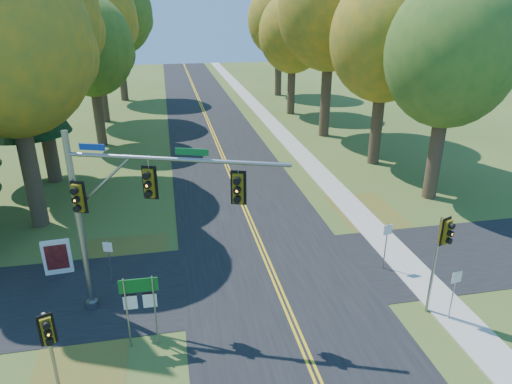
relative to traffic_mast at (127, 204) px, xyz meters
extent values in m
plane|color=#37501C|center=(5.69, -0.43, -4.61)|extent=(160.00, 160.00, 0.00)
cube|color=black|center=(5.69, -0.43, -4.60)|extent=(8.00, 160.00, 0.02)
cube|color=black|center=(5.69, 1.57, -4.60)|extent=(60.00, 6.00, 0.02)
cube|color=gold|center=(5.59, -0.43, -4.58)|extent=(0.10, 160.00, 0.01)
cube|color=gold|center=(5.79, -0.43, -4.58)|extent=(0.10, 160.00, 0.01)
cube|color=#9E998E|center=(11.89, -0.43, -4.58)|extent=(1.60, 160.00, 0.06)
cube|color=brown|center=(-0.81, 3.57, -4.60)|extent=(4.00, 6.00, 0.00)
cube|color=brown|center=(12.49, 5.57, -4.60)|extent=(3.50, 8.00, 0.00)
cylinder|color=#38281C|center=(-5.51, 8.87, -1.23)|extent=(0.86, 0.86, 6.75)
ellipsoid|color=#B57E18|center=(-5.51, 8.87, 4.94)|extent=(8.00, 8.00, 9.20)
sphere|color=#B57E18|center=(-3.91, 10.07, 4.14)|extent=(4.80, 4.80, 4.80)
cylinder|color=#38281C|center=(17.19, 8.27, -1.57)|extent=(0.83, 0.83, 6.08)
ellipsoid|color=#536E22|center=(17.19, 8.27, 3.99)|extent=(7.20, 7.20, 8.28)
sphere|color=#536E22|center=(18.63, 9.35, 3.27)|extent=(4.32, 4.32, 4.32)
sphere|color=#536E22|center=(15.93, 7.55, 4.71)|extent=(3.96, 3.96, 3.96)
cylinder|color=#38281C|center=(-6.11, 15.77, -0.89)|extent=(0.89, 0.89, 7.42)
ellipsoid|color=#B57E18|center=(-6.11, 15.77, 5.83)|extent=(8.60, 8.60, 9.89)
sphere|color=#B57E18|center=(-4.39, 17.06, 4.97)|extent=(5.16, 5.16, 5.16)
cylinder|color=#38281C|center=(16.59, 15.07, -1.46)|extent=(0.84, 0.84, 6.30)
ellipsoid|color=#B57E18|center=(16.59, 15.07, 4.35)|extent=(7.60, 7.60, 8.74)
sphere|color=#B57E18|center=(18.11, 16.21, 3.59)|extent=(4.56, 4.56, 4.56)
sphere|color=#B57E18|center=(15.26, 14.31, 5.11)|extent=(4.18, 4.18, 4.18)
cylinder|color=#38281C|center=(-3.91, 23.97, -1.79)|extent=(0.81, 0.81, 5.62)
ellipsoid|color=#536E22|center=(-3.91, 23.97, 3.40)|extent=(6.80, 6.80, 7.82)
sphere|color=#536E22|center=(-2.55, 24.99, 2.72)|extent=(4.08, 4.08, 4.08)
sphere|color=#536E22|center=(-5.10, 23.29, 4.08)|extent=(3.74, 3.74, 3.74)
cylinder|color=#38281C|center=(15.49, 23.17, -0.78)|extent=(0.90, 0.90, 7.65)
ellipsoid|color=#B57E18|center=(15.49, 23.17, 6.12)|extent=(8.80, 8.80, 10.12)
sphere|color=#B57E18|center=(17.25, 24.49, 5.24)|extent=(5.28, 5.28, 5.28)
cylinder|color=#38281C|center=(-4.51, 32.67, -1.12)|extent=(0.87, 0.87, 6.98)
ellipsoid|color=#B57E18|center=(-4.51, 32.67, 5.24)|extent=(8.20, 8.20, 9.43)
sphere|color=#B57E18|center=(-2.87, 33.90, 4.42)|extent=(4.92, 4.92, 4.92)
sphere|color=#B57E18|center=(-5.95, 31.85, 6.06)|extent=(4.51, 4.51, 4.51)
cylinder|color=#38281C|center=(14.89, 32.37, -1.68)|extent=(0.82, 0.82, 5.85)
ellipsoid|color=#B57E18|center=(14.89, 32.37, 3.69)|extent=(7.00, 7.00, 8.05)
sphere|color=#B57E18|center=(16.29, 33.42, 2.99)|extent=(4.20, 4.20, 4.20)
sphere|color=#B57E18|center=(13.66, 31.67, 4.39)|extent=(3.85, 3.85, 3.85)
cylinder|color=#38281C|center=(-3.31, 43.57, -1.01)|extent=(0.88, 0.88, 7.20)
ellipsoid|color=#536E22|center=(-3.31, 43.57, 5.53)|extent=(8.40, 8.40, 9.66)
sphere|color=#536E22|center=(-1.63, 44.83, 4.69)|extent=(5.04, 5.04, 5.04)
sphere|color=#536E22|center=(-4.78, 42.73, 6.37)|extent=(4.62, 4.62, 4.62)
cylinder|color=#38281C|center=(16.09, 43.07, -1.34)|extent=(0.85, 0.85, 6.53)
ellipsoid|color=#B57E18|center=(16.09, 43.07, 4.65)|extent=(7.80, 7.80, 8.97)
sphere|color=#B57E18|center=(17.65, 44.24, 3.87)|extent=(4.68, 4.68, 4.68)
sphere|color=#B57E18|center=(14.72, 42.29, 5.43)|extent=(4.29, 4.29, 4.29)
cylinder|color=#38281C|center=(-7.31, 15.57, -2.90)|extent=(0.50, 0.50, 3.42)
cone|color=black|center=(-7.31, 15.57, 1.54)|extent=(5.60, 5.60, 5.45)
cone|color=black|center=(-7.31, 15.57, 5.43)|extent=(4.57, 4.57, 5.45)
cylinder|color=gray|center=(-1.81, 0.71, -1.02)|extent=(0.23, 0.23, 7.16)
cylinder|color=gray|center=(-1.81, 0.71, -4.45)|extent=(0.45, 0.45, 0.31)
cylinder|color=gray|center=(1.79, -0.61, 1.74)|extent=(7.26, 2.78, 0.14)
cylinder|color=gray|center=(-0.75, 0.32, 0.72)|extent=(2.20, 0.88, 2.12)
cylinder|color=gray|center=(0.88, -0.27, 1.55)|extent=(0.04, 0.04, 0.37)
cube|color=#72590C|center=(0.88, -0.27, 0.86)|extent=(0.43, 0.41, 1.02)
cube|color=black|center=(0.88, -0.27, 0.86)|extent=(0.51, 0.21, 1.21)
sphere|color=orange|center=(0.80, -0.50, 0.86)|extent=(0.18, 0.18, 0.18)
cylinder|color=black|center=(0.80, -0.50, 1.19)|extent=(0.29, 0.24, 0.25)
cylinder|color=black|center=(0.80, -0.50, 0.86)|extent=(0.29, 0.24, 0.25)
cylinder|color=black|center=(0.80, -0.50, 0.53)|extent=(0.29, 0.24, 0.25)
cylinder|color=gray|center=(3.76, -1.33, 1.55)|extent=(0.04, 0.04, 0.37)
cube|color=#72590C|center=(3.76, -1.33, 0.86)|extent=(0.43, 0.41, 1.02)
cube|color=black|center=(3.76, -1.33, 0.86)|extent=(0.51, 0.21, 1.21)
sphere|color=orange|center=(3.68, -1.55, 0.86)|extent=(0.18, 0.18, 0.18)
cylinder|color=black|center=(3.68, -1.55, 1.19)|extent=(0.29, 0.24, 0.25)
cylinder|color=black|center=(3.68, -1.55, 0.86)|extent=(0.29, 0.24, 0.25)
cylinder|color=black|center=(3.68, -1.55, 0.53)|extent=(0.29, 0.24, 0.25)
cube|color=#72590C|center=(-1.62, 0.48, 0.20)|extent=(0.43, 0.41, 1.02)
cube|color=black|center=(-1.62, 0.48, 0.20)|extent=(0.51, 0.21, 1.21)
sphere|color=orange|center=(-1.71, 0.26, 0.20)|extent=(0.18, 0.18, 0.18)
cylinder|color=black|center=(-1.71, 0.26, 0.53)|extent=(0.29, 0.24, 0.25)
cylinder|color=black|center=(-1.71, 0.26, 0.20)|extent=(0.29, 0.24, 0.25)
cylinder|color=black|center=(-1.71, 0.26, -0.12)|extent=(0.29, 0.24, 0.25)
cube|color=navy|center=(-0.95, 0.40, 2.03)|extent=(0.88, 0.36, 0.23)
cube|color=#0C5926|center=(2.32, -0.80, 2.03)|extent=(1.07, 0.43, 0.23)
cylinder|color=gray|center=(10.98, -2.08, -2.58)|extent=(0.11, 0.11, 4.04)
cube|color=#72590C|center=(11.06, -2.27, -1.02)|extent=(0.40, 0.38, 0.92)
cube|color=black|center=(11.06, -2.27, -1.02)|extent=(0.45, 0.21, 1.08)
sphere|color=orange|center=(11.14, -2.46, -1.02)|extent=(0.17, 0.17, 0.17)
cylinder|color=black|center=(11.14, -2.46, -0.73)|extent=(0.26, 0.22, 0.22)
cylinder|color=black|center=(11.14, -2.46, -1.02)|extent=(0.26, 0.22, 0.22)
cylinder|color=black|center=(11.14, -2.46, -1.32)|extent=(0.26, 0.22, 0.22)
cylinder|color=gray|center=(-2.31, -3.39, -3.18)|extent=(0.11, 0.11, 2.86)
cube|color=#72590C|center=(-2.24, -3.58, -2.19)|extent=(0.38, 0.36, 0.89)
cube|color=black|center=(-2.24, -3.58, -2.19)|extent=(0.45, 0.19, 1.05)
sphere|color=orange|center=(-2.17, -3.77, -2.19)|extent=(0.16, 0.16, 0.16)
cylinder|color=black|center=(-2.17, -3.77, -1.91)|extent=(0.25, 0.21, 0.21)
cylinder|color=black|center=(-2.17, -3.77, -2.19)|extent=(0.25, 0.21, 0.21)
cylinder|color=black|center=(-2.17, -3.77, -2.48)|extent=(0.25, 0.21, 0.21)
cylinder|color=gray|center=(-0.20, -1.89, -3.22)|extent=(0.06, 0.06, 2.77)
cylinder|color=gray|center=(0.72, -1.90, -3.22)|extent=(0.06, 0.06, 2.77)
cube|color=#0C581A|center=(0.26, -1.87, -2.16)|extent=(1.30, 0.06, 0.51)
cube|color=silver|center=(0.26, -1.87, -2.16)|extent=(1.11, 0.03, 0.07)
cube|color=silver|center=(-0.06, -1.86, -2.80)|extent=(0.46, 0.05, 0.51)
cube|color=black|center=(-0.06, -1.86, -2.50)|extent=(0.46, 0.01, 0.09)
cube|color=silver|center=(0.58, -1.87, -2.80)|extent=(0.46, 0.05, 0.51)
cube|color=black|center=(0.58, -1.87, -2.50)|extent=(0.46, 0.01, 0.09)
cube|color=white|center=(-3.57, 3.56, -3.79)|extent=(1.19, 0.26, 1.64)
cube|color=maroon|center=(-3.56, 3.47, -3.74)|extent=(0.91, 0.09, 1.19)
cube|color=white|center=(-4.02, 3.52, -4.47)|extent=(0.08, 0.08, 0.27)
cube|color=white|center=(-3.12, 3.60, -4.47)|extent=(0.08, 0.08, 0.27)
cylinder|color=gray|center=(10.71, 1.12, -3.46)|extent=(0.05, 0.05, 2.30)
cube|color=silver|center=(10.71, 1.10, -2.62)|extent=(0.44, 0.11, 0.47)
cylinder|color=gray|center=(11.53, -2.71, -3.51)|extent=(0.05, 0.05, 2.19)
cube|color=silver|center=(11.53, -2.73, -2.72)|extent=(0.42, 0.09, 0.45)
cylinder|color=gray|center=(-1.19, 2.21, -3.55)|extent=(0.05, 0.05, 2.10)
cube|color=white|center=(-1.19, 2.19, -2.79)|extent=(0.39, 0.17, 0.43)
camera|label=1|loc=(1.61, -15.16, 6.50)|focal=32.00mm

